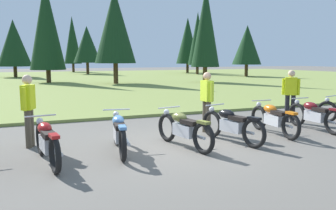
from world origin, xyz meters
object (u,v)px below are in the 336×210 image
(motorcycle_sky_blue, at_px, (119,133))
(motorcycle_red, at_px, (47,142))
(motorcycle_orange, at_px, (274,118))
(motorcycle_black, at_px, (231,125))
(rider_in_hivis_vest, at_px, (207,98))
(rider_checking_bike, at_px, (291,93))
(motorcycle_olive, at_px, (184,129))
(motorcycle_maroon, at_px, (314,115))
(rider_near_row_end, at_px, (28,106))

(motorcycle_sky_blue, bearing_deg, motorcycle_red, -169.26)
(motorcycle_sky_blue, distance_m, motorcycle_orange, 4.29)
(motorcycle_sky_blue, bearing_deg, motorcycle_black, -2.81)
(motorcycle_red, relative_size, rider_in_hivis_vest, 1.26)
(motorcycle_red, xyz_separation_m, rider_in_hivis_vest, (4.25, 1.37, 0.51))
(motorcycle_red, xyz_separation_m, motorcycle_orange, (5.79, 0.46, 0.00))
(motorcycle_orange, bearing_deg, motorcycle_sky_blue, -177.72)
(motorcycle_black, bearing_deg, rider_checking_bike, 26.41)
(motorcycle_olive, bearing_deg, rider_checking_bike, 19.62)
(motorcycle_red, bearing_deg, rider_checking_bike, 13.19)
(rider_checking_bike, bearing_deg, motorcycle_black, -153.59)
(motorcycle_sky_blue, height_order, rider_in_hivis_vest, rider_in_hivis_vest)
(motorcycle_red, relative_size, motorcycle_orange, 1.00)
(motorcycle_olive, distance_m, motorcycle_maroon, 4.28)
(motorcycle_sky_blue, bearing_deg, rider_near_row_end, 145.42)
(motorcycle_sky_blue, height_order, motorcycle_orange, same)
(motorcycle_black, xyz_separation_m, rider_checking_bike, (3.24, 1.61, 0.51))
(motorcycle_olive, bearing_deg, motorcycle_orange, 6.27)
(rider_near_row_end, distance_m, rider_in_hivis_vest, 4.54)
(motorcycle_black, bearing_deg, motorcycle_maroon, 6.31)
(motorcycle_black, bearing_deg, rider_in_hivis_vest, 90.65)
(motorcycle_orange, distance_m, rider_in_hivis_vest, 1.86)
(motorcycle_orange, height_order, rider_in_hivis_vest, rider_in_hivis_vest)
(motorcycle_red, bearing_deg, motorcycle_orange, 4.50)
(motorcycle_red, height_order, motorcycle_maroon, same)
(rider_checking_bike, relative_size, rider_in_hivis_vest, 1.00)
(motorcycle_maroon, bearing_deg, motorcycle_orange, -179.04)
(motorcycle_sky_blue, bearing_deg, motorcycle_olive, -5.34)
(rider_in_hivis_vest, bearing_deg, rider_checking_bike, 6.86)
(motorcycle_maroon, relative_size, rider_in_hivis_vest, 1.26)
(motorcycle_red, distance_m, motorcycle_sky_blue, 1.53)
(motorcycle_red, distance_m, motorcycle_olive, 2.99)
(motorcycle_orange, bearing_deg, rider_in_hivis_vest, 149.40)
(motorcycle_red, xyz_separation_m, motorcycle_olive, (2.98, 0.15, 0.00))
(rider_in_hivis_vest, bearing_deg, motorcycle_orange, -30.60)
(motorcycle_black, xyz_separation_m, rider_in_hivis_vest, (-0.01, 1.22, 0.51))
(motorcycle_black, height_order, motorcycle_maroon, same)
(motorcycle_sky_blue, relative_size, motorcycle_maroon, 0.99)
(rider_checking_bike, bearing_deg, motorcycle_sky_blue, -166.20)
(motorcycle_olive, bearing_deg, motorcycle_maroon, 4.46)
(motorcycle_olive, height_order, rider_in_hivis_vest, rider_in_hivis_vest)
(motorcycle_sky_blue, relative_size, motorcycle_orange, 0.99)
(motorcycle_black, bearing_deg, motorcycle_olive, -179.89)
(motorcycle_maroon, distance_m, rider_in_hivis_vest, 3.17)
(motorcycle_orange, bearing_deg, rider_checking_bike, 37.27)
(motorcycle_olive, relative_size, motorcycle_maroon, 0.99)
(rider_near_row_end, bearing_deg, motorcycle_red, -79.33)
(motorcycle_black, bearing_deg, motorcycle_orange, 11.32)
(motorcycle_olive, bearing_deg, rider_in_hivis_vest, 43.91)
(motorcycle_black, xyz_separation_m, rider_near_row_end, (-4.55, 1.37, 0.51))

